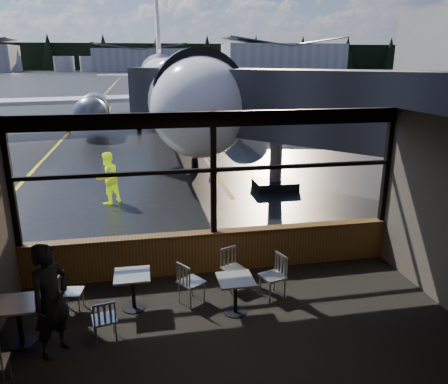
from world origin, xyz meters
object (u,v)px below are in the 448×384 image
object	(u,v)px
chair_near_w	(191,282)
cone_wing	(68,128)
cafe_table_mid	(133,292)
chair_near_e	(273,277)
cafe_table_near	(235,296)
cafe_table_left	(20,323)
chair_mid_s	(104,319)
ground_crew	(108,178)
jet_bridge	(291,124)
passenger	(51,300)
chair_near_n	(233,270)
chair_mid_w	(72,292)
airliner	(170,48)
cone_nose	(214,169)

from	to	relation	value
chair_near_w	cone_wing	bearing A→B (deg)	159.99
cafe_table_mid	chair_near_e	size ratio (longest dim) A/B	0.80
cafe_table_near	cafe_table_left	xyz separation A→B (m)	(-3.65, -0.23, 0.03)
chair_mid_s	chair_near_e	bearing A→B (deg)	3.66
cafe_table_mid	chair_near_e	bearing A→B (deg)	-1.96
cafe_table_mid	cafe_table_left	size ratio (longest dim) A/B	0.95
chair_mid_s	ground_crew	distance (m)	7.54
cafe_table_near	cone_wing	xyz separation A→B (m)	(-6.13, 22.70, -0.09)
jet_bridge	passenger	world-z (taller)	jet_bridge
cafe_table_near	cafe_table_mid	size ratio (longest dim) A/B	0.98
chair_near_n	chair_mid_w	size ratio (longest dim) A/B	1.09
chair_near_e	ground_crew	bearing A→B (deg)	9.79
cafe_table_mid	chair_mid_w	size ratio (longest dim) A/B	0.90
airliner	cone_wing	distance (m)	8.36
chair_mid_w	cone_nose	distance (m)	10.54
cafe_table_left	chair_near_e	xyz separation A→B (m)	(4.48, 0.63, 0.07)
cafe_table_near	chair_near_e	size ratio (longest dim) A/B	0.79
airliner	cafe_table_near	distance (m)	22.62
chair_near_n	cone_nose	distance (m)	9.44
jet_bridge	chair_mid_s	bearing A→B (deg)	-127.10
ground_crew	cone_nose	bearing A→B (deg)	177.21
cone_wing	ground_crew	bearing A→B (deg)	-77.46
chair_near_e	chair_mid_s	xyz separation A→B (m)	(-3.13, -0.81, -0.05)
airliner	cafe_table_mid	distance (m)	22.25
chair_near_n	cone_wing	distance (m)	22.71
cone_nose	chair_mid_s	bearing A→B (deg)	-108.81
chair_near_w	cone_wing	size ratio (longest dim) A/B	1.71
passenger	cone_nose	bearing A→B (deg)	15.93
chair_near_w	chair_near_n	bearing A→B (deg)	79.89
jet_bridge	chair_near_w	size ratio (longest dim) A/B	12.36
chair_mid_s	cone_nose	distance (m)	11.25
airliner	cone_wing	bearing A→B (deg)	174.51
cafe_table_near	cafe_table_mid	world-z (taller)	cafe_table_mid
chair_near_e	chair_near_w	distance (m)	1.58
cafe_table_mid	cone_nose	size ratio (longest dim) A/B	1.63
cafe_table_mid	chair_mid_s	bearing A→B (deg)	-116.83
jet_bridge	chair_near_e	distance (m)	7.60
cafe_table_near	ground_crew	size ratio (longest dim) A/B	0.42
chair_near_e	chair_mid_w	world-z (taller)	chair_near_e
airliner	cafe_table_left	xyz separation A→B (m)	(-4.21, -22.31, -4.84)
airliner	jet_bridge	xyz separation A→B (m)	(2.93, -14.82, -2.83)
cafe_table_mid	chair_mid_w	xyz separation A→B (m)	(-1.10, 0.11, 0.04)
cafe_table_left	cone_wing	distance (m)	23.06
jet_bridge	cafe_table_near	xyz separation A→B (m)	(-3.50, -7.26, -2.03)
passenger	cone_nose	world-z (taller)	passenger
cafe_table_left	chair_near_n	xyz separation A→B (m)	(3.79, 1.10, 0.05)
cafe_table_left	cafe_table_mid	bearing A→B (deg)	21.85
passenger	cone_nose	xyz separation A→B (m)	(4.37, 10.82, -0.72)
airliner	cafe_table_mid	xyz separation A→B (m)	(-2.41, -21.58, -4.86)
chair_near_e	chair_mid_s	bearing A→B (deg)	86.84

